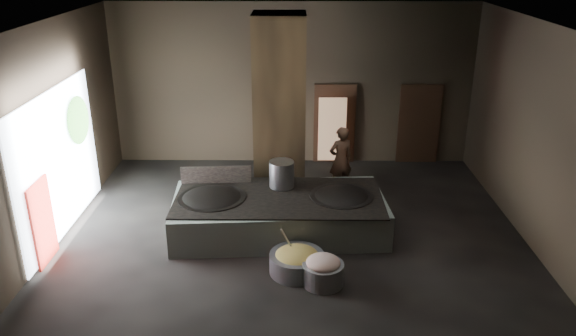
{
  "coord_description": "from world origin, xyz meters",
  "views": [
    {
      "loc": [
        0.01,
        -10.83,
        5.94
      ],
      "look_at": [
        -0.09,
        0.8,
        1.25
      ],
      "focal_mm": 35.0,
      "sensor_mm": 36.0,
      "label": 1
    }
  ],
  "objects_px": {
    "wok_right": "(341,199)",
    "meat_basin": "(323,274)",
    "hearth_platform": "(279,214)",
    "stock_pot": "(282,174)",
    "wok_left": "(212,201)",
    "veg_basin": "(297,263)",
    "cook": "(341,160)"
  },
  "relations": [
    {
      "from": "hearth_platform",
      "to": "stock_pot",
      "type": "height_order",
      "value": "stock_pot"
    },
    {
      "from": "hearth_platform",
      "to": "cook",
      "type": "bearing_deg",
      "value": 50.89
    },
    {
      "from": "stock_pot",
      "to": "hearth_platform",
      "type": "bearing_deg",
      "value": -95.19
    },
    {
      "from": "veg_basin",
      "to": "cook",
      "type": "bearing_deg",
      "value": 73.57
    },
    {
      "from": "stock_pot",
      "to": "meat_basin",
      "type": "bearing_deg",
      "value": -72.66
    },
    {
      "from": "cook",
      "to": "veg_basin",
      "type": "height_order",
      "value": "cook"
    },
    {
      "from": "veg_basin",
      "to": "meat_basin",
      "type": "relative_size",
      "value": 1.37
    },
    {
      "from": "wok_right",
      "to": "meat_basin",
      "type": "bearing_deg",
      "value": -102.85
    },
    {
      "from": "hearth_platform",
      "to": "wok_left",
      "type": "bearing_deg",
      "value": 178.09
    },
    {
      "from": "veg_basin",
      "to": "meat_basin",
      "type": "distance_m",
      "value": 0.63
    },
    {
      "from": "wok_left",
      "to": "veg_basin",
      "type": "xyz_separation_m",
      "value": [
        1.83,
        -1.62,
        -0.55
      ]
    },
    {
      "from": "hearth_platform",
      "to": "veg_basin",
      "type": "distance_m",
      "value": 1.73
    },
    {
      "from": "cook",
      "to": "hearth_platform",
      "type": "bearing_deg",
      "value": 32.89
    },
    {
      "from": "wok_right",
      "to": "stock_pot",
      "type": "distance_m",
      "value": 1.44
    },
    {
      "from": "wok_left",
      "to": "meat_basin",
      "type": "height_order",
      "value": "wok_left"
    },
    {
      "from": "wok_left",
      "to": "stock_pot",
      "type": "height_order",
      "value": "stock_pot"
    },
    {
      "from": "hearth_platform",
      "to": "stock_pot",
      "type": "bearing_deg",
      "value": 80.92
    },
    {
      "from": "wok_left",
      "to": "wok_right",
      "type": "relative_size",
      "value": 1.07
    },
    {
      "from": "veg_basin",
      "to": "wok_right",
      "type": "bearing_deg",
      "value": 60.62
    },
    {
      "from": "wok_right",
      "to": "meat_basin",
      "type": "height_order",
      "value": "wok_right"
    },
    {
      "from": "hearth_platform",
      "to": "veg_basin",
      "type": "xyz_separation_m",
      "value": [
        0.38,
        -1.67,
        -0.2
      ]
    },
    {
      "from": "veg_basin",
      "to": "hearth_platform",
      "type": "bearing_deg",
      "value": 102.79
    },
    {
      "from": "hearth_platform",
      "to": "cook",
      "type": "xyz_separation_m",
      "value": [
        1.5,
        2.12,
        0.47
      ]
    },
    {
      "from": "meat_basin",
      "to": "wok_left",
      "type": "bearing_deg",
      "value": 138.96
    },
    {
      "from": "wok_left",
      "to": "veg_basin",
      "type": "relative_size",
      "value": 1.36
    },
    {
      "from": "veg_basin",
      "to": "meat_basin",
      "type": "xyz_separation_m",
      "value": [
        0.49,
        -0.39,
        0.02
      ]
    },
    {
      "from": "wok_right",
      "to": "stock_pot",
      "type": "height_order",
      "value": "stock_pot"
    },
    {
      "from": "hearth_platform",
      "to": "wok_left",
      "type": "height_order",
      "value": "wok_left"
    },
    {
      "from": "cook",
      "to": "meat_basin",
      "type": "relative_size",
      "value": 2.23
    },
    {
      "from": "wok_right",
      "to": "meat_basin",
      "type": "distance_m",
      "value": 2.24
    },
    {
      "from": "hearth_platform",
      "to": "wok_left",
      "type": "xyz_separation_m",
      "value": [
        -1.45,
        -0.05,
        0.35
      ]
    },
    {
      "from": "stock_pot",
      "to": "meat_basin",
      "type": "relative_size",
      "value": 0.77
    }
  ]
}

